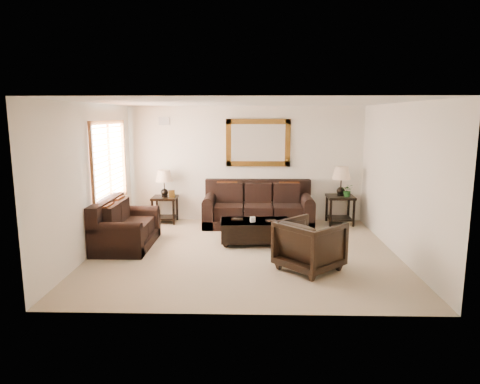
{
  "coord_description": "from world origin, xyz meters",
  "views": [
    {
      "loc": [
        0.12,
        -7.54,
        2.47
      ],
      "look_at": [
        -0.08,
        0.6,
        1.02
      ],
      "focal_mm": 32.0,
      "sensor_mm": 36.0,
      "label": 1
    }
  ],
  "objects_px": {
    "end_table_right": "(341,187)",
    "coffee_table": "(255,229)",
    "sofa": "(258,209)",
    "end_table_left": "(164,188)",
    "armchair": "(310,243)",
    "loveseat": "(124,229)"
  },
  "relations": [
    {
      "from": "end_table_left",
      "to": "loveseat",
      "type": "bearing_deg",
      "value": -103.15
    },
    {
      "from": "end_table_right",
      "to": "coffee_table",
      "type": "distance_m",
      "value": 2.61
    },
    {
      "from": "loveseat",
      "to": "end_table_left",
      "type": "relative_size",
      "value": 1.3
    },
    {
      "from": "loveseat",
      "to": "end_table_right",
      "type": "height_order",
      "value": "end_table_right"
    },
    {
      "from": "sofa",
      "to": "armchair",
      "type": "xyz_separation_m",
      "value": [
        0.79,
        -2.89,
        0.09
      ]
    },
    {
      "from": "sofa",
      "to": "end_table_right",
      "type": "bearing_deg",
      "value": 4.18
    },
    {
      "from": "end_table_right",
      "to": "coffee_table",
      "type": "bearing_deg",
      "value": -140.96
    },
    {
      "from": "sofa",
      "to": "coffee_table",
      "type": "height_order",
      "value": "sofa"
    },
    {
      "from": "end_table_left",
      "to": "end_table_right",
      "type": "height_order",
      "value": "end_table_right"
    },
    {
      "from": "end_table_left",
      "to": "coffee_table",
      "type": "distance_m",
      "value": 2.7
    },
    {
      "from": "armchair",
      "to": "end_table_right",
      "type": "bearing_deg",
      "value": -63.11
    },
    {
      "from": "end_table_left",
      "to": "armchair",
      "type": "height_order",
      "value": "end_table_left"
    },
    {
      "from": "sofa",
      "to": "end_table_left",
      "type": "xyz_separation_m",
      "value": [
        -2.17,
        0.16,
        0.45
      ]
    },
    {
      "from": "end_table_left",
      "to": "end_table_right",
      "type": "distance_m",
      "value": 4.07
    },
    {
      "from": "sofa",
      "to": "end_table_right",
      "type": "height_order",
      "value": "end_table_right"
    },
    {
      "from": "loveseat",
      "to": "end_table_left",
      "type": "distance_m",
      "value": 1.96
    },
    {
      "from": "sofa",
      "to": "loveseat",
      "type": "distance_m",
      "value": 3.1
    },
    {
      "from": "end_table_left",
      "to": "end_table_right",
      "type": "bearing_deg",
      "value": -0.29
    },
    {
      "from": "loveseat",
      "to": "end_table_left",
      "type": "xyz_separation_m",
      "value": [
        0.43,
        1.85,
        0.48
      ]
    },
    {
      "from": "end_table_right",
      "to": "armchair",
      "type": "xyz_separation_m",
      "value": [
        -1.1,
        -3.03,
        -0.42
      ]
    },
    {
      "from": "coffee_table",
      "to": "loveseat",
      "type": "bearing_deg",
      "value": -177.47
    },
    {
      "from": "loveseat",
      "to": "armchair",
      "type": "xyz_separation_m",
      "value": [
        3.39,
        -1.2,
        0.12
      ]
    }
  ]
}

